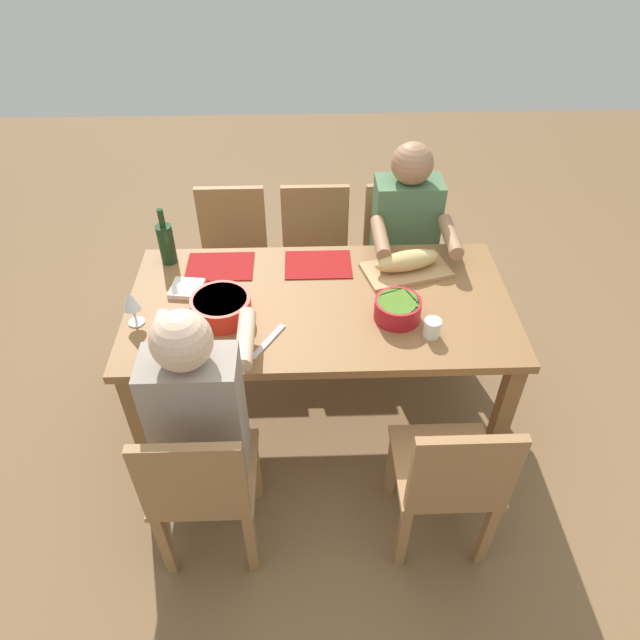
{
  "coord_description": "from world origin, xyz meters",
  "views": [
    {
      "loc": [
        -0.07,
        -2.0,
        2.39
      ],
      "look_at": [
        0.0,
        0.0,
        0.63
      ],
      "focal_mm": 32.56,
      "sensor_mm": 36.0,
      "label": 1
    }
  ],
  "objects_px": {
    "cup_near_right": "(432,328)",
    "dining_table": "(320,316)",
    "chair_far_left": "(233,254)",
    "chair_far_right": "(397,251)",
    "serving_bowl_greens": "(221,306)",
    "cutting_board": "(406,270)",
    "wine_bottle": "(166,243)",
    "diner_far_right": "(406,237)",
    "chair_far_center": "(316,252)",
    "beer_bottle": "(186,341)",
    "napkin_stack": "(187,289)",
    "chair_near_right": "(450,477)",
    "wine_glass": "(131,302)",
    "diner_near_left": "(200,410)",
    "chair_near_left": "(201,484)",
    "serving_bowl_salad": "(398,308)",
    "bread_loaf": "(407,261)"
  },
  "relations": [
    {
      "from": "chair_far_center",
      "to": "serving_bowl_salad",
      "type": "height_order",
      "value": "chair_far_center"
    },
    {
      "from": "dining_table",
      "to": "wine_bottle",
      "type": "xyz_separation_m",
      "value": [
        -0.72,
        0.33,
        0.2
      ]
    },
    {
      "from": "chair_far_center",
      "to": "cup_near_right",
      "type": "xyz_separation_m",
      "value": [
        0.46,
        -1.0,
        0.3
      ]
    },
    {
      "from": "wine_bottle",
      "to": "cup_near_right",
      "type": "xyz_separation_m",
      "value": [
        1.18,
        -0.57,
        -0.07
      ]
    },
    {
      "from": "chair_near_right",
      "to": "napkin_stack",
      "type": "xyz_separation_m",
      "value": [
        -1.08,
        0.86,
        0.27
      ]
    },
    {
      "from": "chair_far_center",
      "to": "beer_bottle",
      "type": "bearing_deg",
      "value": -115.59
    },
    {
      "from": "chair_near_right",
      "to": "serving_bowl_greens",
      "type": "height_order",
      "value": "chair_near_right"
    },
    {
      "from": "chair_far_left",
      "to": "wine_glass",
      "type": "bearing_deg",
      "value": -110.03
    },
    {
      "from": "chair_near_right",
      "to": "napkin_stack",
      "type": "bearing_deg",
      "value": 141.6
    },
    {
      "from": "napkin_stack",
      "to": "wine_bottle",
      "type": "bearing_deg",
      "value": 115.98
    },
    {
      "from": "serving_bowl_greens",
      "to": "cutting_board",
      "type": "relative_size",
      "value": 0.65
    },
    {
      "from": "bread_loaf",
      "to": "wine_bottle",
      "type": "relative_size",
      "value": 1.1
    },
    {
      "from": "diner_near_left",
      "to": "chair_far_center",
      "type": "bearing_deg",
      "value": 70.46
    },
    {
      "from": "dining_table",
      "to": "bread_loaf",
      "type": "distance_m",
      "value": 0.49
    },
    {
      "from": "diner_far_right",
      "to": "serving_bowl_salad",
      "type": "distance_m",
      "value": 0.72
    },
    {
      "from": "chair_far_right",
      "to": "diner_far_right",
      "type": "height_order",
      "value": "diner_far_right"
    },
    {
      "from": "diner_far_right",
      "to": "wine_glass",
      "type": "distance_m",
      "value": 1.45
    },
    {
      "from": "diner_far_right",
      "to": "cutting_board",
      "type": "xyz_separation_m",
      "value": [
        -0.06,
        -0.37,
        0.05
      ]
    },
    {
      "from": "chair_near_left",
      "to": "cutting_board",
      "type": "xyz_separation_m",
      "value": [
        0.89,
        0.97,
        0.27
      ]
    },
    {
      "from": "chair_far_left",
      "to": "chair_far_right",
      "type": "bearing_deg",
      "value": 0.0
    },
    {
      "from": "chair_near_left",
      "to": "beer_bottle",
      "type": "height_order",
      "value": "beer_bottle"
    },
    {
      "from": "cup_near_right",
      "to": "dining_table",
      "type": "bearing_deg",
      "value": 152.49
    },
    {
      "from": "chair_near_right",
      "to": "cutting_board",
      "type": "xyz_separation_m",
      "value": [
        -0.06,
        0.97,
        0.27
      ]
    },
    {
      "from": "cup_near_right",
      "to": "cutting_board",
      "type": "bearing_deg",
      "value": 95.26
    },
    {
      "from": "chair_far_left",
      "to": "diner_far_right",
      "type": "height_order",
      "value": "diner_far_right"
    },
    {
      "from": "cup_near_right",
      "to": "beer_bottle",
      "type": "bearing_deg",
      "value": -173.26
    },
    {
      "from": "serving_bowl_greens",
      "to": "chair_near_right",
      "type": "bearing_deg",
      "value": -36.71
    },
    {
      "from": "serving_bowl_greens",
      "to": "wine_glass",
      "type": "xyz_separation_m",
      "value": [
        -0.36,
        -0.03,
        0.06
      ]
    },
    {
      "from": "bread_loaf",
      "to": "chair_far_center",
      "type": "bearing_deg",
      "value": 127.14
    },
    {
      "from": "wine_glass",
      "to": "bread_loaf",
      "type": "bearing_deg",
      "value": 15.06
    },
    {
      "from": "chair_far_right",
      "to": "cup_near_right",
      "type": "bearing_deg",
      "value": -90.89
    },
    {
      "from": "chair_far_right",
      "to": "chair_near_right",
      "type": "relative_size",
      "value": 1.0
    },
    {
      "from": "diner_far_right",
      "to": "serving_bowl_greens",
      "type": "distance_m",
      "value": 1.12
    },
    {
      "from": "chair_far_center",
      "to": "cup_near_right",
      "type": "height_order",
      "value": "chair_far_center"
    },
    {
      "from": "chair_near_left",
      "to": "serving_bowl_salad",
      "type": "height_order",
      "value": "chair_near_left"
    },
    {
      "from": "cup_near_right",
      "to": "napkin_stack",
      "type": "bearing_deg",
      "value": 162.48
    },
    {
      "from": "diner_near_left",
      "to": "wine_glass",
      "type": "xyz_separation_m",
      "value": [
        -0.32,
        0.46,
        0.16
      ]
    },
    {
      "from": "beer_bottle",
      "to": "wine_glass",
      "type": "height_order",
      "value": "beer_bottle"
    },
    {
      "from": "chair_far_right",
      "to": "dining_table",
      "type": "bearing_deg",
      "value": -121.96
    },
    {
      "from": "diner_far_right",
      "to": "wine_bottle",
      "type": "height_order",
      "value": "diner_far_right"
    },
    {
      "from": "chair_near_right",
      "to": "beer_bottle",
      "type": "height_order",
      "value": "beer_bottle"
    },
    {
      "from": "dining_table",
      "to": "cutting_board",
      "type": "bearing_deg",
      "value": 26.56
    },
    {
      "from": "chair_far_left",
      "to": "wine_bottle",
      "type": "height_order",
      "value": "wine_bottle"
    },
    {
      "from": "serving_bowl_greens",
      "to": "bread_loaf",
      "type": "xyz_separation_m",
      "value": [
        0.84,
        0.29,
        0.01
      ]
    },
    {
      "from": "chair_near_left",
      "to": "cutting_board",
      "type": "relative_size",
      "value": 2.12
    },
    {
      "from": "cutting_board",
      "to": "bread_loaf",
      "type": "bearing_deg",
      "value": -90.0
    },
    {
      "from": "chair_near_left",
      "to": "wine_bottle",
      "type": "relative_size",
      "value": 2.93
    },
    {
      "from": "wine_bottle",
      "to": "cup_near_right",
      "type": "bearing_deg",
      "value": -25.81
    },
    {
      "from": "serving_bowl_salad",
      "to": "wine_bottle",
      "type": "height_order",
      "value": "wine_bottle"
    },
    {
      "from": "serving_bowl_salad",
      "to": "beer_bottle",
      "type": "height_order",
      "value": "beer_bottle"
    }
  ]
}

